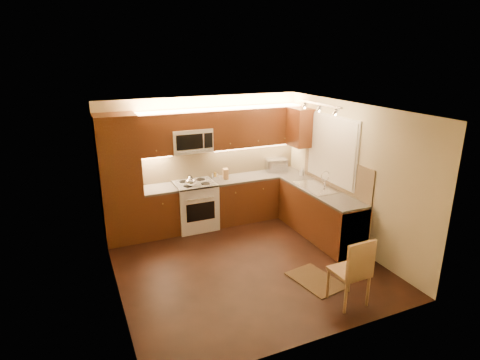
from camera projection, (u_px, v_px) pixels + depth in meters
name	position (u px, v px, depth m)	size (l,w,h in m)	color
floor	(245.00, 263.00, 6.50)	(4.00, 4.00, 0.01)	black
ceiling	(246.00, 110.00, 5.73)	(4.00, 4.00, 0.01)	beige
wall_back	(204.00, 160.00, 7.85)	(4.00, 0.01, 2.50)	beige
wall_front	(321.00, 247.00, 4.37)	(4.00, 0.01, 2.50)	beige
wall_left	(110.00, 211.00, 5.34)	(0.01, 4.00, 2.50)	beige
wall_right	(350.00, 176.00, 6.88)	(0.01, 4.00, 2.50)	beige
pantry	(120.00, 180.00, 6.99)	(0.70, 0.60, 2.30)	#441B0E
base_cab_back_left	(160.00, 212.00, 7.46)	(0.62, 0.60, 0.86)	#441B0E
counter_back_left	(158.00, 189.00, 7.33)	(0.62, 0.60, 0.04)	#363431
base_cab_back_right	(257.00, 197.00, 8.24)	(1.92, 0.60, 0.86)	#441B0E
counter_back_right	(257.00, 176.00, 8.10)	(1.92, 0.60, 0.04)	#363431
base_cab_right	(320.00, 214.00, 7.36)	(0.60, 2.00, 0.86)	#441B0E
counter_right	(321.00, 191.00, 7.23)	(0.60, 2.00, 0.04)	#363431
dishwasher	(343.00, 229.00, 6.76)	(0.58, 0.60, 0.84)	silver
backsplash_back	(220.00, 161.00, 7.99)	(3.30, 0.02, 0.60)	tan
backsplash_right	(336.00, 172.00, 7.24)	(0.02, 2.00, 0.60)	tan
upper_cab_back_left	(153.00, 135.00, 7.13)	(0.62, 0.35, 0.75)	#441B0E
upper_cab_back_right	(255.00, 127.00, 7.91)	(1.92, 0.35, 0.75)	#441B0E
upper_cab_bridge	(190.00, 120.00, 7.32)	(0.76, 0.35, 0.31)	#441B0E
upper_cab_right_corner	(300.00, 127.00, 7.84)	(0.35, 0.50, 0.75)	#441B0E
stove	(195.00, 205.00, 7.70)	(0.76, 0.65, 0.92)	silver
microwave	(191.00, 140.00, 7.43)	(0.76, 0.38, 0.44)	silver
window_frame	(332.00, 149.00, 7.24)	(0.03, 1.44, 1.24)	silver
window_blinds	(331.00, 149.00, 7.24)	(0.02, 1.36, 1.16)	silver
sink	(317.00, 184.00, 7.33)	(0.52, 0.86, 0.15)	silver
faucet	(325.00, 179.00, 7.37)	(0.20, 0.04, 0.30)	silver
track_light_bar	(320.00, 104.00, 6.68)	(0.04, 1.20, 0.03)	silver
kettle	(190.00, 181.00, 7.34)	(0.19, 0.19, 0.21)	silver
toaster_oven	(276.00, 165.00, 8.36)	(0.43, 0.32, 0.26)	silver
knife_block	(226.00, 174.00, 7.84)	(0.09, 0.15, 0.20)	#9B7646
spice_jar_a	(213.00, 176.00, 7.88)	(0.05, 0.05, 0.10)	silver
spice_jar_b	(215.00, 174.00, 7.98)	(0.05, 0.05, 0.09)	olive
spice_jar_c	(218.00, 176.00, 7.89)	(0.04, 0.04, 0.10)	silver
spice_jar_d	(212.00, 176.00, 7.90)	(0.04, 0.04, 0.09)	olive
soap_bottle	(302.00, 172.00, 8.05)	(0.07, 0.08, 0.17)	#B9B8BD
rug	(316.00, 280.00, 6.00)	(0.55, 0.83, 0.01)	black
dining_chair	(349.00, 270.00, 5.35)	(0.44, 0.44, 0.99)	#9B7646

